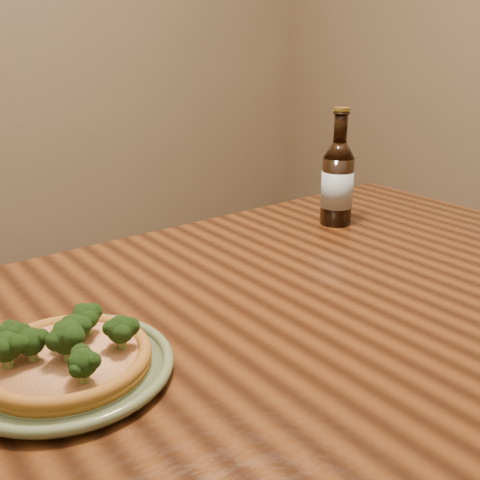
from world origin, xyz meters
TOP-DOWN VIEW (x-y plane):
  - table at (0.00, 0.10)m, footprint 1.60×0.90m
  - plate at (-0.26, 0.13)m, footprint 0.26×0.26m
  - pizza at (-0.26, 0.13)m, footprint 0.21×0.21m
  - beer_bottle at (0.45, 0.35)m, footprint 0.07×0.07m

SIDE VIEW (x-z plane):
  - table at x=0.00m, z-range 0.28..1.03m
  - plate at x=-0.26m, z-range 0.75..0.77m
  - pizza at x=-0.26m, z-range 0.75..0.81m
  - beer_bottle at x=0.45m, z-range 0.72..0.97m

